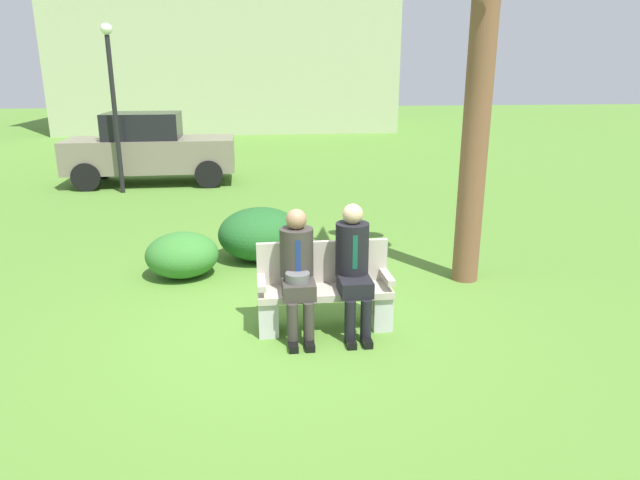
% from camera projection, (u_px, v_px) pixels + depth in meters
% --- Properties ---
extents(ground_plane, '(80.00, 80.00, 0.00)m').
position_uv_depth(ground_plane, '(296.00, 326.00, 5.94)').
color(ground_plane, '#53822F').
extents(park_bench, '(1.38, 0.44, 0.90)m').
position_uv_depth(park_bench, '(324.00, 291.00, 5.83)').
color(park_bench, '#B7AD9E').
rests_on(park_bench, ground).
extents(seated_man_left, '(0.34, 0.72, 1.29)m').
position_uv_depth(seated_man_left, '(298.00, 267.00, 5.58)').
color(seated_man_left, '#38332D').
rests_on(seated_man_left, ground).
extents(seated_man_right, '(0.34, 0.72, 1.33)m').
position_uv_depth(seated_man_right, '(353.00, 262.00, 5.65)').
color(seated_man_right, black).
rests_on(seated_man_right, ground).
extents(palm_tree_tall, '(1.44, 1.50, 4.95)m').
position_uv_depth(palm_tree_tall, '(486.00, 0.00, 6.32)').
color(palm_tree_tall, brown).
rests_on(palm_tree_tall, ground).
extents(shrub_near_bench, '(0.94, 0.87, 0.59)m').
position_uv_depth(shrub_near_bench, '(182.00, 255.00, 7.31)').
color(shrub_near_bench, '#35772E').
rests_on(shrub_near_bench, ground).
extents(shrub_mid_lawn, '(1.19, 1.10, 0.75)m').
position_uv_depth(shrub_mid_lawn, '(260.00, 234.00, 7.98)').
color(shrub_mid_lawn, '#225C26').
rests_on(shrub_mid_lawn, ground).
extents(parked_car_near, '(3.92, 1.74, 1.68)m').
position_uv_depth(parked_car_near, '(150.00, 149.00, 13.38)').
color(parked_car_near, slate).
rests_on(parked_car_near, ground).
extents(street_lamp, '(0.24, 0.24, 3.57)m').
position_uv_depth(street_lamp, '(113.00, 92.00, 11.92)').
color(street_lamp, black).
rests_on(street_lamp, ground).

